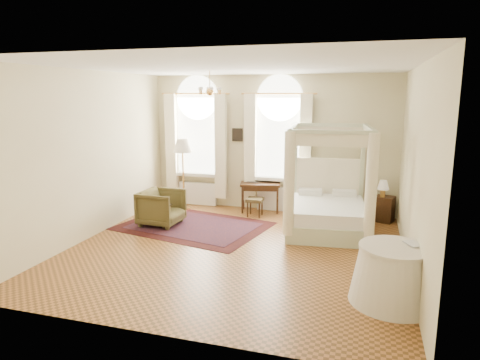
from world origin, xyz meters
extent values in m
plane|color=#A0612E|center=(0.00, 0.00, 0.00)|extent=(6.00, 6.00, 0.00)
plane|color=beige|center=(0.00, 3.00, 1.65)|extent=(6.00, 0.00, 6.00)
plane|color=beige|center=(0.00, -3.00, 1.65)|extent=(6.00, 0.00, 6.00)
plane|color=beige|center=(-3.00, 0.00, 1.65)|extent=(0.00, 6.00, 6.00)
plane|color=beige|center=(3.00, 0.00, 1.65)|extent=(0.00, 6.00, 6.00)
plane|color=white|center=(0.00, 0.00, 3.30)|extent=(6.00, 6.00, 0.00)
cube|color=silver|center=(-1.90, 2.97, 1.80)|extent=(1.10, 0.04, 1.90)
cylinder|color=silver|center=(-1.90, 2.97, 2.75)|extent=(1.10, 0.04, 1.10)
cube|color=white|center=(-1.90, 2.88, 0.81)|extent=(1.32, 0.24, 0.08)
cube|color=#F5EBCA|center=(-2.57, 2.80, 1.55)|extent=(0.28, 0.14, 2.60)
cube|color=#F5EBCA|center=(-1.23, 2.80, 1.55)|extent=(0.28, 0.14, 2.60)
cube|color=white|center=(-1.90, 2.90, 0.30)|extent=(1.00, 0.12, 0.58)
cube|color=silver|center=(0.20, 2.97, 1.80)|extent=(1.10, 0.04, 1.90)
cylinder|color=silver|center=(0.20, 2.97, 2.75)|extent=(1.10, 0.04, 1.10)
cube|color=white|center=(0.20, 2.88, 0.81)|extent=(1.32, 0.24, 0.08)
cube|color=#F5EBCA|center=(-0.47, 2.80, 1.55)|extent=(0.28, 0.14, 2.60)
cube|color=#F5EBCA|center=(0.87, 2.80, 1.55)|extent=(0.28, 0.14, 2.60)
cube|color=white|center=(0.20, 2.90, 0.30)|extent=(1.00, 0.12, 0.58)
cylinder|color=#BD873F|center=(-0.90, 1.20, 3.10)|extent=(0.02, 0.02, 0.40)
sphere|color=#BD873F|center=(-0.90, 1.20, 2.88)|extent=(0.16, 0.16, 0.16)
sphere|color=beige|center=(-0.68, 1.20, 2.95)|extent=(0.07, 0.07, 0.07)
sphere|color=beige|center=(-0.79, 1.39, 2.95)|extent=(0.07, 0.07, 0.07)
sphere|color=beige|center=(-1.01, 1.39, 2.95)|extent=(0.07, 0.07, 0.07)
sphere|color=beige|center=(-1.12, 1.20, 2.95)|extent=(0.07, 0.07, 0.07)
sphere|color=beige|center=(-1.01, 1.01, 2.95)|extent=(0.07, 0.07, 0.07)
sphere|color=beige|center=(-0.79, 1.01, 2.95)|extent=(0.07, 0.07, 0.07)
cube|color=black|center=(-0.85, 2.97, 1.85)|extent=(0.26, 0.03, 0.32)
cube|color=black|center=(1.45, 2.97, 1.95)|extent=(0.22, 0.03, 0.26)
cube|color=#B9C19D|center=(1.53, 1.61, 0.17)|extent=(1.80, 2.13, 0.34)
cube|color=white|center=(1.53, 1.61, 0.47)|extent=(1.69, 2.03, 0.26)
cube|color=#F5EBCA|center=(1.43, 2.55, 0.85)|extent=(1.60, 0.24, 1.13)
cube|color=#B9C19D|center=(0.69, 2.46, 1.08)|extent=(0.09, 0.09, 2.16)
cube|color=#B9C19D|center=(2.17, 2.61, 1.08)|extent=(0.09, 0.09, 2.16)
cube|color=#B9C19D|center=(0.89, 0.61, 1.08)|extent=(0.09, 0.09, 2.16)
cube|color=#B9C19D|center=(2.37, 0.76, 1.08)|extent=(0.09, 0.09, 2.16)
cube|color=#B9C19D|center=(1.43, 2.54, 2.16)|extent=(1.60, 0.24, 0.08)
cube|color=#B9C19D|center=(1.63, 0.68, 2.16)|extent=(1.60, 0.24, 0.08)
cube|color=#B9C19D|center=(0.79, 1.53, 2.16)|extent=(0.28, 1.97, 0.08)
cube|color=#B9C19D|center=(2.27, 1.69, 2.16)|extent=(0.28, 1.97, 0.08)
cube|color=#F5EBCA|center=(1.43, 2.54, 2.03)|extent=(1.65, 0.21, 0.26)
cube|color=#F5EBCA|center=(1.63, 0.68, 2.03)|extent=(1.65, 0.21, 0.26)
cube|color=#F5EBCA|center=(0.79, 1.53, 2.03)|extent=(0.25, 2.03, 0.26)
cube|color=#F5EBCA|center=(2.27, 1.69, 2.03)|extent=(0.25, 2.03, 0.26)
cylinder|color=#F5EBCA|center=(0.89, 0.61, 1.18)|extent=(0.21, 0.21, 1.98)
cylinder|color=#F5EBCA|center=(2.37, 0.76, 1.18)|extent=(0.21, 0.21, 1.98)
cube|color=#3C2110|center=(2.70, 2.70, 0.29)|extent=(0.50, 0.48, 0.58)
cylinder|color=#BD873F|center=(2.65, 2.63, 0.67)|extent=(0.11, 0.11, 0.18)
cone|color=beige|center=(2.65, 2.63, 0.86)|extent=(0.26, 0.26, 0.20)
cube|color=#3C2110|center=(-0.19, 2.70, 0.69)|extent=(1.04, 0.69, 0.06)
cube|color=#3C2110|center=(-0.19, 2.70, 0.60)|extent=(0.93, 0.58, 0.10)
cylinder|color=#3C2110|center=(-0.64, 2.80, 0.34)|extent=(0.05, 0.05, 0.67)
cylinder|color=#3C2110|center=(0.18, 2.98, 0.34)|extent=(0.05, 0.05, 0.67)
cylinder|color=#3C2110|center=(-0.56, 2.42, 0.34)|extent=(0.05, 0.05, 0.67)
cylinder|color=#3C2110|center=(0.26, 2.60, 0.34)|extent=(0.05, 0.05, 0.67)
imported|color=black|center=(-0.38, 2.70, 0.73)|extent=(0.33, 0.23, 0.02)
cube|color=#43361C|center=(-0.21, 2.28, 0.40)|extent=(0.39, 0.39, 0.08)
cylinder|color=#3C2110|center=(-0.35, 2.14, 0.18)|extent=(0.04, 0.04, 0.36)
cylinder|color=#3C2110|center=(-0.07, 2.14, 0.18)|extent=(0.04, 0.04, 0.36)
cylinder|color=#3C2110|center=(-0.35, 2.42, 0.18)|extent=(0.04, 0.04, 0.36)
cylinder|color=#3C2110|center=(-0.07, 2.43, 0.18)|extent=(0.04, 0.04, 0.36)
imported|color=#473E1E|center=(-2.00, 1.02, 0.39)|extent=(0.89, 0.87, 0.78)
cube|color=white|center=(-2.14, 0.95, 0.44)|extent=(0.68, 0.48, 0.02)
cylinder|color=#BD873F|center=(-2.42, 0.75, 0.22)|extent=(0.03, 0.03, 0.44)
cylinder|color=#BD873F|center=(-1.85, 0.77, 0.22)|extent=(0.03, 0.03, 0.44)
cylinder|color=#BD873F|center=(-2.43, 1.12, 0.22)|extent=(0.03, 0.03, 0.44)
cylinder|color=#BD873F|center=(-1.86, 1.14, 0.22)|extent=(0.03, 0.03, 0.44)
cylinder|color=#BD873F|center=(-2.08, 2.39, 0.02)|extent=(0.31, 0.31, 0.03)
cylinder|color=#BD873F|center=(-2.08, 2.39, 0.78)|extent=(0.04, 0.04, 1.55)
cone|color=beige|center=(-2.08, 2.39, 1.61)|extent=(0.46, 0.46, 0.33)
cube|color=#3F100F|center=(-1.29, 1.13, 0.00)|extent=(3.43, 2.77, 0.01)
cube|color=black|center=(-1.29, 1.13, 0.01)|extent=(2.87, 2.21, 0.01)
cone|color=white|center=(2.70, -1.32, 0.38)|extent=(1.19, 1.19, 0.77)
cylinder|color=white|center=(2.70, -1.32, 0.79)|extent=(0.97, 0.97, 0.04)
imported|color=black|center=(2.85, -1.24, 0.82)|extent=(0.30, 0.32, 0.02)
camera|label=1|loc=(2.24, -7.19, 2.83)|focal=32.00mm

